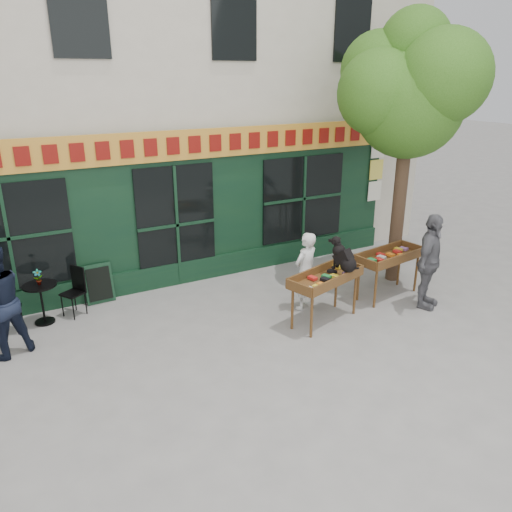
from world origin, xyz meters
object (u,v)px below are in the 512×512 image
object	(u,v)px
woman	(306,271)
book_cart_right	(390,258)
bistro_table	(41,296)
man_right	(429,262)
dog	(344,254)
book_cart_center	(326,280)

from	to	relation	value
woman	book_cart_right	xyz separation A→B (m)	(1.82, -0.34, 0.05)
woman	bistro_table	size ratio (longest dim) A/B	2.04
bistro_table	woman	bearing A→B (deg)	-21.20
woman	man_right	bearing A→B (deg)	136.55
book_cart_right	bistro_table	distance (m)	6.76
dog	book_cart_right	distance (m)	1.59
dog	book_cart_center	bearing A→B (deg)	155.55
woman	bistro_table	distance (m)	4.92
dog	man_right	xyz separation A→B (m)	(1.77, -0.39, -0.34)
book_cart_center	dog	xyz separation A→B (m)	(0.35, -0.05, 0.47)
woman	dog	bearing A→B (deg)	100.25
man_right	dog	bearing A→B (deg)	138.91
book_cart_right	man_right	xyz separation A→B (m)	(0.30, -0.75, 0.12)
man_right	bistro_table	bearing A→B (deg)	128.12
book_cart_center	bistro_table	size ratio (longest dim) A/B	2.12
man_right	bistro_table	distance (m)	7.31
book_cart_center	dog	bearing A→B (deg)	-24.45
dog	book_cart_right	world-z (taller)	dog
book_cart_right	man_right	bearing A→B (deg)	-76.94
woman	book_cart_center	bearing A→B (deg)	73.68
man_right	bistro_table	xyz separation A→B (m)	(-6.71, 2.87, -0.40)
dog	woman	distance (m)	0.94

